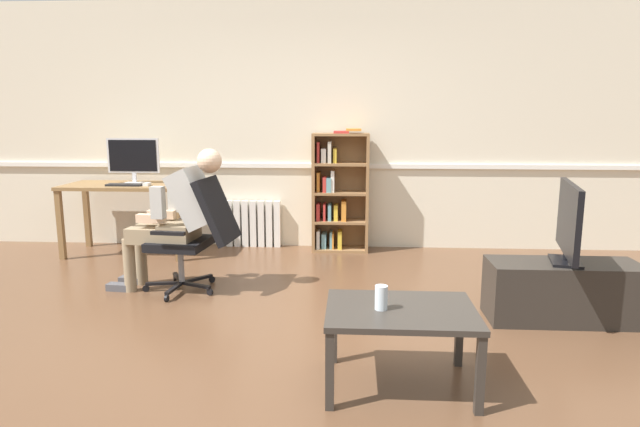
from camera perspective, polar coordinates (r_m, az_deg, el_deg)
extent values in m
plane|color=brown|center=(3.71, -3.19, -13.07)|extent=(18.00, 18.00, 0.00)
cube|color=beige|center=(6.05, -0.39, 9.19)|extent=(12.00, 0.10, 2.70)
cube|color=white|center=(6.01, -0.43, 5.07)|extent=(12.00, 0.03, 0.05)
cube|color=olive|center=(6.15, -25.77, -1.13)|extent=(0.06, 0.06, 0.72)
cube|color=olive|center=(5.65, -14.83, -1.36)|extent=(0.06, 0.06, 0.72)
cube|color=olive|center=(6.18, -13.21, -0.30)|extent=(0.06, 0.06, 0.72)
cube|color=olive|center=(6.64, -23.43, -0.17)|extent=(0.06, 0.06, 0.72)
cube|color=olive|center=(6.07, -19.69, 2.79)|extent=(1.31, 0.64, 0.04)
cube|color=silver|center=(6.10, -19.07, 3.09)|extent=(0.18, 0.14, 0.01)
cube|color=silver|center=(6.11, -19.03, 3.63)|extent=(0.04, 0.02, 0.10)
cube|color=silver|center=(6.09, -19.16, 5.82)|extent=(0.56, 0.02, 0.37)
cube|color=black|center=(6.08, -19.21, 5.80)|extent=(0.51, 0.00, 0.33)
cube|color=black|center=(5.93, -19.99, 2.87)|extent=(0.36, 0.12, 0.02)
cube|color=white|center=(5.86, -17.84, 2.97)|extent=(0.06, 0.10, 0.03)
cube|color=olive|center=(5.88, -0.64, 2.23)|extent=(0.03, 0.28, 1.29)
cube|color=olive|center=(5.86, 5.00, 2.17)|extent=(0.03, 0.28, 1.29)
cube|color=olive|center=(6.00, 2.21, 2.39)|extent=(0.58, 0.02, 1.29)
cube|color=olive|center=(5.99, 2.14, -3.76)|extent=(0.55, 0.28, 0.03)
cube|color=olive|center=(5.92, 2.16, -0.81)|extent=(0.55, 0.28, 0.03)
cube|color=olive|center=(5.86, 2.18, 2.20)|extent=(0.55, 0.28, 0.03)
cube|color=olive|center=(5.83, 2.20, 5.27)|extent=(0.55, 0.28, 0.03)
cube|color=olive|center=(5.81, 2.22, 8.36)|extent=(0.55, 0.28, 0.03)
cube|color=white|center=(5.96, -0.16, -2.70)|extent=(0.03, 0.19, 0.20)
cube|color=red|center=(5.90, -0.16, 0.20)|extent=(0.04, 0.19, 0.18)
cube|color=orange|center=(5.87, -0.14, 3.38)|extent=(0.03, 0.19, 0.21)
cube|color=red|center=(5.83, -0.15, 6.50)|extent=(0.03, 0.19, 0.22)
cube|color=#6699A3|center=(5.98, 0.45, -2.84)|extent=(0.05, 0.19, 0.16)
cube|color=red|center=(5.90, 0.50, 0.21)|extent=(0.02, 0.19, 0.18)
cube|color=red|center=(5.84, 0.51, 3.11)|extent=(0.04, 0.19, 0.16)
cube|color=white|center=(5.85, 0.42, 6.17)|extent=(0.05, 0.19, 0.15)
cube|color=#6699A3|center=(5.97, 1.19, -2.76)|extent=(0.03, 0.19, 0.18)
cube|color=#6699A3|center=(5.90, 1.05, 0.18)|extent=(0.03, 0.19, 0.18)
cube|color=#6699A3|center=(5.84, 0.96, 3.08)|extent=(0.05, 0.19, 0.16)
cube|color=beige|center=(5.80, 1.04, 6.52)|extent=(0.04, 0.19, 0.23)
cube|color=orange|center=(5.97, 1.35, -2.82)|extent=(0.03, 0.19, 0.17)
cube|color=gold|center=(5.91, 1.70, 0.15)|extent=(0.04, 0.19, 0.17)
cube|color=white|center=(5.84, 1.36, 3.45)|extent=(0.04, 0.19, 0.23)
cube|color=gold|center=(5.83, 1.61, 6.16)|extent=(0.04, 0.19, 0.15)
cube|color=gold|center=(5.96, 2.12, -2.73)|extent=(0.04, 0.19, 0.19)
cube|color=orange|center=(5.88, 2.54, 0.33)|extent=(0.05, 0.19, 0.22)
cube|color=red|center=(5.79, 2.29, 8.61)|extent=(0.16, 0.22, 0.02)
cube|color=orange|center=(5.82, 3.59, 8.84)|extent=(0.16, 0.22, 0.02)
cube|color=white|center=(6.23, -10.37, -1.02)|extent=(0.07, 0.08, 0.53)
cube|color=white|center=(6.20, -9.55, -1.03)|extent=(0.07, 0.08, 0.53)
cube|color=white|center=(6.18, -8.72, -1.05)|extent=(0.07, 0.08, 0.53)
cube|color=white|center=(6.17, -7.89, -1.06)|extent=(0.07, 0.08, 0.53)
cube|color=white|center=(6.15, -7.06, -1.07)|extent=(0.07, 0.08, 0.53)
cube|color=white|center=(6.13, -6.22, -1.08)|extent=(0.07, 0.08, 0.53)
cube|color=white|center=(6.12, -5.38, -1.10)|extent=(0.07, 0.08, 0.53)
cube|color=white|center=(6.10, -4.53, -1.11)|extent=(0.07, 0.08, 0.53)
cube|color=black|center=(4.66, -15.15, -7.62)|extent=(0.07, 0.30, 0.02)
cylinder|color=black|center=(4.54, -15.92, -8.63)|extent=(0.03, 0.06, 0.06)
cube|color=black|center=(4.69, -13.03, -7.39)|extent=(0.29, 0.16, 0.02)
cylinder|color=black|center=(4.61, -11.57, -8.15)|extent=(0.06, 0.04, 0.06)
cube|color=black|center=(4.86, -12.86, -6.76)|extent=(0.23, 0.25, 0.02)
cylinder|color=black|center=(4.95, -11.36, -6.86)|extent=(0.05, 0.06, 0.06)
cube|color=black|center=(4.93, -14.77, -6.60)|extent=(0.18, 0.28, 0.02)
cylinder|color=black|center=(5.08, -15.10, -6.55)|extent=(0.05, 0.06, 0.06)
cube|color=black|center=(4.81, -16.19, -7.11)|extent=(0.30, 0.10, 0.02)
cylinder|color=black|center=(4.84, -17.94, -7.55)|extent=(0.06, 0.03, 0.06)
cylinder|color=gray|center=(4.74, -14.49, -5.25)|extent=(0.05, 0.05, 0.30)
cube|color=black|center=(4.70, -14.59, -3.07)|extent=(0.51, 0.51, 0.07)
cube|color=black|center=(4.51, -10.83, 0.33)|extent=(0.32, 0.46, 0.54)
cube|color=black|center=(4.89, -13.22, -0.74)|extent=(0.28, 0.07, 0.03)
cube|color=black|center=(4.43, -15.81, -2.02)|extent=(0.28, 0.07, 0.03)
cube|color=#937F60|center=(4.68, -14.65, -1.82)|extent=(0.29, 0.37, 0.14)
cube|color=#B2B2AD|center=(4.57, -13.18, 1.63)|extent=(0.42, 0.38, 0.52)
sphere|color=beige|center=(4.48, -11.63, 5.48)|extent=(0.20, 0.20, 0.20)
cube|color=white|center=(4.78, -17.77, -0.50)|extent=(0.15, 0.05, 0.02)
cube|color=#937F60|center=(4.86, -16.40, -1.82)|extent=(0.43, 0.17, 0.13)
cylinder|color=#937F60|center=(5.01, -18.41, -4.59)|extent=(0.10, 0.10, 0.46)
cube|color=#4C4C51|center=(5.11, -19.28, -6.66)|extent=(0.23, 0.11, 0.06)
cube|color=#937F60|center=(4.68, -17.47, -2.32)|extent=(0.43, 0.17, 0.13)
cylinder|color=#937F60|center=(4.84, -19.51, -5.18)|extent=(0.10, 0.10, 0.46)
cube|color=#4C4C51|center=(4.94, -20.40, -7.30)|extent=(0.23, 0.11, 0.06)
cube|color=#B2B2AD|center=(4.81, -15.11, 1.73)|extent=(0.11, 0.09, 0.26)
cube|color=beige|center=(4.82, -16.42, -0.09)|extent=(0.25, 0.10, 0.07)
cube|color=#B2B2AD|center=(4.53, -16.78, 1.12)|extent=(0.11, 0.09, 0.26)
cube|color=beige|center=(4.65, -17.45, -0.51)|extent=(0.25, 0.10, 0.07)
cube|color=#2D2823|center=(4.32, 24.30, -7.54)|extent=(1.07, 0.41, 0.43)
cube|color=black|center=(4.25, 24.53, -4.62)|extent=(0.27, 0.36, 0.02)
cylinder|color=black|center=(4.25, 24.56, -4.17)|extent=(0.04, 0.04, 0.05)
cube|color=black|center=(4.19, 24.85, -0.51)|extent=(0.22, 0.81, 0.50)
cube|color=#B7D1F9|center=(4.19, 25.14, -0.53)|extent=(0.18, 0.76, 0.46)
cube|color=#332D28|center=(2.82, 1.04, -16.32)|extent=(0.04, 0.04, 0.42)
cube|color=#332D28|center=(2.89, 16.60, -16.08)|extent=(0.04, 0.04, 0.42)
cube|color=#332D28|center=(3.37, 14.53, -12.07)|extent=(0.04, 0.04, 0.42)
cube|color=#332D28|center=(3.31, 1.44, -12.15)|extent=(0.04, 0.04, 0.42)
cube|color=#332D28|center=(2.99, 8.56, -10.17)|extent=(0.81, 0.60, 0.03)
cylinder|color=silver|center=(2.93, 6.50, -8.83)|extent=(0.07, 0.07, 0.13)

